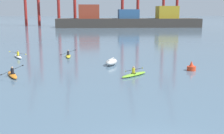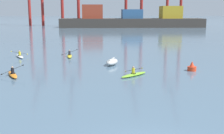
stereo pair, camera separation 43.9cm
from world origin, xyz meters
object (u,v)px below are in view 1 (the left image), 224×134
object	(u,v)px
kayak_white	(18,56)
kayak_yellow	(68,56)
channel_buoy	(191,67)
capsized_dinghy	(111,62)
kayak_orange	(12,75)
container_barge	(128,20)
kayak_lime	(134,74)

from	to	relation	value
kayak_white	kayak_yellow	distance (m)	6.60
channel_buoy	kayak_white	size ratio (longest dim) A/B	0.30
capsized_dinghy	kayak_orange	size ratio (longest dim) A/B	0.85
container_barge	kayak_white	distance (m)	77.59
container_barge	kayak_lime	distance (m)	86.39
kayak_orange	kayak_lime	xyz separation A→B (m)	(11.46, -0.50, 0.00)
kayak_yellow	channel_buoy	bearing A→B (deg)	-36.15
kayak_lime	channel_buoy	bearing A→B (deg)	19.00
kayak_white	kayak_lime	size ratio (longest dim) A/B	1.13
kayak_yellow	kayak_lime	xyz separation A→B (m)	(7.31, -12.05, -0.00)
kayak_yellow	kayak_lime	distance (m)	14.09
container_barge	kayak_lime	world-z (taller)	container_barge
kayak_yellow	kayak_white	bearing A→B (deg)	-177.96
channel_buoy	kayak_lime	world-z (taller)	channel_buoy
container_barge	capsized_dinghy	bearing A→B (deg)	-97.78
kayak_orange	kayak_lime	size ratio (longest dim) A/B	1.14
kayak_orange	kayak_white	bearing A→B (deg)	102.19
kayak_lime	kayak_orange	bearing A→B (deg)	177.51
kayak_yellow	kayak_orange	distance (m)	12.27
capsized_dinghy	kayak_white	world-z (taller)	kayak_white
kayak_yellow	kayak_orange	size ratio (longest dim) A/B	1.03
kayak_lime	kayak_yellow	bearing A→B (deg)	121.24
container_barge	kayak_orange	world-z (taller)	container_barge
container_barge	channel_buoy	size ratio (longest dim) A/B	55.38
capsized_dinghy	kayak_yellow	bearing A→B (deg)	131.03
kayak_yellow	kayak_lime	world-z (taller)	kayak_yellow
container_barge	kayak_white	bearing A→B (deg)	-107.27
kayak_white	kayak_yellow	xyz separation A→B (m)	(6.60, 0.23, 0.00)
kayak_lime	capsized_dinghy	bearing A→B (deg)	107.64
capsized_dinghy	kayak_lime	distance (m)	6.04
container_barge	capsized_dinghy	xyz separation A→B (m)	(-10.94, -80.11, -2.47)
kayak_orange	channel_buoy	bearing A→B (deg)	5.33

